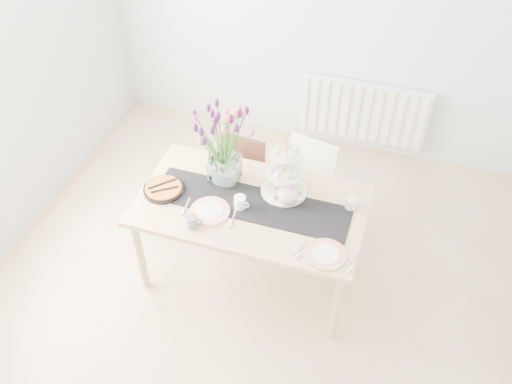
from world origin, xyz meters
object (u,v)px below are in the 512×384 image
(dining_table, at_px, (251,211))
(plate_left, at_px, (210,211))
(cake_stand, at_px, (285,178))
(teapot, at_px, (288,195))
(tart_tin, at_px, (164,189))
(mug_white, at_px, (240,202))
(tulip_vase, at_px, (223,136))
(cream_jug, at_px, (351,203))
(chair_brown, at_px, (239,176))
(chair_white, at_px, (306,181))
(plate_right, at_px, (326,254))
(radiator, at_px, (363,112))
(mug_grey, at_px, (192,222))

(dining_table, distance_m, plate_left, 0.30)
(cake_stand, height_order, teapot, cake_stand)
(dining_table, distance_m, tart_tin, 0.64)
(cake_stand, relative_size, mug_white, 4.98)
(dining_table, relative_size, tulip_vase, 2.24)
(cream_jug, relative_size, plate_left, 0.30)
(chair_brown, xyz_separation_m, tart_tin, (-0.34, -0.64, 0.33))
(chair_white, xyz_separation_m, tart_tin, (-0.89, -0.71, 0.30))
(mug_white, distance_m, plate_right, 0.70)
(radiator, height_order, mug_grey, mug_grey)
(tulip_vase, distance_m, cream_jug, 0.99)
(dining_table, xyz_separation_m, chair_brown, (-0.30, 0.57, -0.24))
(chair_brown, xyz_separation_m, mug_white, (0.24, -0.63, 0.36))
(teapot, distance_m, mug_grey, 0.68)
(dining_table, xyz_separation_m, cake_stand, (0.19, 0.18, 0.22))
(radiator, relative_size, plate_left, 4.32)
(cake_stand, xyz_separation_m, cream_jug, (0.48, -0.01, -0.10))
(tulip_vase, distance_m, plate_left, 0.52)
(radiator, height_order, plate_left, plate_left)
(teapot, xyz_separation_m, mug_grey, (-0.54, -0.41, -0.03))
(radiator, distance_m, chair_white, 1.17)
(chair_brown, height_order, cake_stand, cake_stand)
(dining_table, bearing_deg, mug_white, -134.77)
(chair_brown, bearing_deg, tulip_vase, -79.52)
(radiator, height_order, plate_right, plate_right)
(mug_white, height_order, plate_right, mug_white)
(chair_white, xyz_separation_m, mug_white, (-0.31, -0.70, 0.33))
(plate_left, height_order, plate_right, same)
(mug_grey, bearing_deg, chair_brown, 74.40)
(dining_table, xyz_separation_m, mug_white, (-0.06, -0.06, 0.13))
(chair_white, relative_size, plate_left, 2.94)
(radiator, relative_size, mug_white, 12.29)
(radiator, height_order, chair_brown, chair_brown)
(tulip_vase, height_order, plate_right, tulip_vase)
(radiator, xyz_separation_m, chair_white, (-0.27, -1.14, 0.02))
(tulip_vase, distance_m, plate_right, 1.06)
(radiator, distance_m, mug_grey, 2.29)
(cream_jug, xyz_separation_m, plate_left, (-0.91, -0.34, -0.03))
(tulip_vase, height_order, cream_jug, tulip_vase)
(cake_stand, height_order, mug_white, cake_stand)
(tulip_vase, distance_m, mug_white, 0.47)
(cream_jug, relative_size, mug_white, 0.86)
(radiator, relative_size, teapot, 4.92)
(cream_jug, distance_m, tart_tin, 1.33)
(tulip_vase, height_order, tart_tin, tulip_vase)
(chair_white, distance_m, plate_right, 1.04)
(teapot, bearing_deg, plate_right, -27.67)
(dining_table, height_order, tulip_vase, tulip_vase)
(chair_brown, height_order, mug_grey, mug_grey)
(tulip_vase, distance_m, teapot, 0.60)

